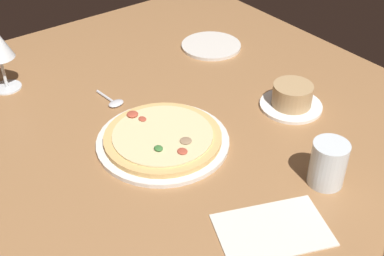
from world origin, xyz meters
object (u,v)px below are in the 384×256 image
object	(u,v)px
water_glass	(328,166)
side_plate	(211,46)
spoon	(114,102)
ramekin_on_saucer	(292,98)
pizza_main	(163,139)
paper_menu	(272,230)

from	to	relation	value
water_glass	side_plate	distance (cm)	61.79
side_plate	spoon	bearing A→B (deg)	-76.85
ramekin_on_saucer	side_plate	bearing A→B (deg)	173.10
water_glass	spoon	bearing A→B (deg)	-158.96
pizza_main	paper_menu	xyz separation A→B (cm)	(32.69, 1.23, -1.04)
pizza_main	ramekin_on_saucer	bearing A→B (deg)	78.03
ramekin_on_saucer	pizza_main	bearing A→B (deg)	-101.97
side_plate	paper_menu	size ratio (longest dim) A/B	0.88
ramekin_on_saucer	water_glass	bearing A→B (deg)	-31.85
pizza_main	spoon	xyz separation A→B (cm)	(-20.32, -0.65, -0.73)
pizza_main	side_plate	size ratio (longest dim) A/B	1.68
water_glass	paper_menu	world-z (taller)	water_glass
paper_menu	spoon	bearing A→B (deg)	-155.84
paper_menu	spoon	xyz separation A→B (cm)	(-53.00, -1.88, 0.31)
ramekin_on_saucer	side_plate	world-z (taller)	ramekin_on_saucer
side_plate	paper_menu	xyz separation A→B (cm)	(61.82, -35.87, -0.30)
water_glass	paper_menu	size ratio (longest dim) A/B	0.48
side_plate	paper_menu	world-z (taller)	side_plate
ramekin_on_saucer	spoon	distance (cm)	43.16
ramekin_on_saucer	paper_menu	distance (cm)	40.76
water_glass	paper_menu	xyz separation A→B (cm)	(2.98, -17.36, -3.97)
side_plate	pizza_main	bearing A→B (deg)	-51.86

